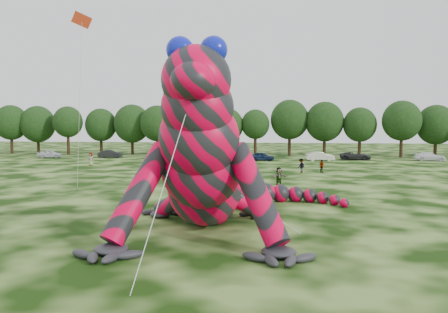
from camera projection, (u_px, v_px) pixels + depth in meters
name	position (u px, v px, depth m)	size (l,w,h in m)	color
ground	(180.00, 225.00, 24.99)	(240.00, 240.00, 0.00)	#16330A
inflatable_gecko	(207.00, 139.00, 25.02)	(16.57, 19.67, 9.84)	#E60035
flying_kite	(81.00, 33.00, 33.89)	(3.15, 4.16, 14.72)	red
tree_1	(11.00, 129.00, 88.22)	(6.74, 6.07, 9.81)	black
tree_2	(38.00, 130.00, 88.25)	(7.04, 6.34, 9.64)	black
tree_3	(68.00, 130.00, 85.65)	(5.81, 5.23, 9.44)	black
tree_4	(101.00, 131.00, 86.52)	(6.22, 5.60, 9.06)	black
tree_5	(132.00, 129.00, 85.39)	(7.16, 6.44, 9.80)	black
tree_6	(157.00, 130.00, 82.96)	(6.52, 5.86, 9.49)	black
tree_7	(196.00, 130.00, 82.13)	(6.68, 6.01, 9.48)	black
tree_8	(227.00, 132.00, 81.58)	(6.14, 5.53, 8.94)	black
tree_9	(255.00, 133.00, 81.27)	(5.27, 4.74, 8.68)	black
tree_10	(290.00, 128.00, 81.62)	(7.09, 6.38, 10.50)	black
tree_11	(325.00, 129.00, 80.44)	(7.01, 6.31, 10.07)	black
tree_12	(360.00, 132.00, 79.24)	(5.99, 5.39, 8.97)	black
tree_13	(402.00, 129.00, 77.69)	(6.83, 6.15, 10.13)	black
tree_14	(436.00, 131.00, 78.48)	(6.82, 6.14, 9.40)	black
car_0	(50.00, 154.00, 76.67)	(1.67, 4.15, 1.41)	silver
car_1	(110.00, 154.00, 76.63)	(1.46, 4.18, 1.38)	black
car_2	(169.00, 156.00, 73.44)	(2.08, 4.51, 1.25)	#94050F
car_3	(221.00, 155.00, 74.15)	(1.84, 4.52, 1.31)	#A7AAB0
car_4	(262.00, 156.00, 70.56)	(1.62, 4.03, 1.37)	#132448
car_5	(320.00, 156.00, 70.20)	(1.57, 4.51, 1.49)	silver
car_6	(355.00, 156.00, 71.94)	(2.31, 5.02, 1.40)	#262729
car_7	(430.00, 157.00, 70.02)	(1.94, 4.76, 1.38)	white
spectator_5	(279.00, 177.00, 39.99)	(1.74, 0.55, 1.87)	gray
spectator_1	(165.00, 168.00, 49.64)	(0.85, 0.66, 1.74)	gray
spectator_4	(91.00, 159.00, 61.75)	(0.90, 0.59, 1.85)	gray
spectator_3	(322.00, 166.00, 52.82)	(0.92, 0.38, 1.56)	gray
spectator_2	(301.00, 166.00, 52.72)	(1.10, 0.63, 1.70)	gray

